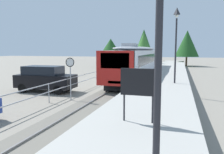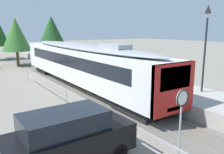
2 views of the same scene
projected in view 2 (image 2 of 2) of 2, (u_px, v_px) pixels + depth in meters
ground_plane at (65, 103)px, 15.33m from camera, size 160.00×160.00×0.00m
track_rails at (103, 96)px, 16.97m from camera, size 3.20×60.00×0.14m
commuter_train at (81, 62)px, 19.34m from camera, size 2.82×20.36×3.74m
station_platform at (137, 84)px, 18.67m from camera, size 3.90×60.00×0.90m
platform_lamp_mid_platform at (206, 32)px, 14.05m from camera, size 0.34×0.34×5.35m
speed_limit_sign at (182, 108)px, 8.02m from camera, size 0.61×0.10×2.81m
parked_suv_black at (69, 138)px, 8.17m from camera, size 4.65×2.02×2.04m
tree_behind_station_far at (52, 31)px, 40.38m from camera, size 4.72×4.72×7.14m
tree_distant_centre at (16, 35)px, 30.21m from camera, size 3.71×3.71×6.31m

